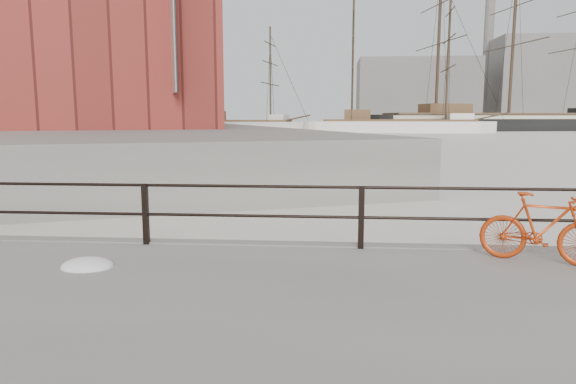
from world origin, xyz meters
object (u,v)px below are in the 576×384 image
(schooner_mid, at_px, (398,132))
(schooner_left, at_px, (241,131))
(bicycle, at_px, (543,228))
(barque_black, at_px, (508,131))
(workboat_near, at_px, (8,149))
(workboat_far, at_px, (89,140))

(schooner_mid, height_order, schooner_left, schooner_mid)
(bicycle, xyz_separation_m, barque_black, (27.68, 84.18, -0.86))
(schooner_mid, xyz_separation_m, workboat_near, (-34.96, -43.50, 0.00))
(barque_black, bearing_deg, schooner_mid, -164.65)
(workboat_near, bearing_deg, schooner_left, 49.22)
(barque_black, height_order, workboat_far, barque_black)
(barque_black, xyz_separation_m, workboat_far, (-55.77, -39.56, 0.00))
(bicycle, xyz_separation_m, workboat_near, (-27.42, 29.82, -0.86))
(barque_black, xyz_separation_m, schooner_left, (-45.63, -4.99, 0.00))
(bicycle, distance_m, workboat_far, 52.73)
(barque_black, bearing_deg, workboat_near, -148.38)
(schooner_mid, height_order, workboat_far, schooner_mid)
(workboat_near, relative_size, workboat_far, 1.16)
(schooner_left, bearing_deg, workboat_far, -96.54)
(schooner_left, distance_m, workboat_far, 36.03)
(bicycle, height_order, barque_black, barque_black)
(barque_black, height_order, schooner_left, barque_black)
(schooner_left, bearing_deg, workboat_near, -91.05)
(workboat_far, bearing_deg, barque_black, 3.96)
(bicycle, relative_size, schooner_left, 0.07)
(schooner_left, bearing_deg, bicycle, -67.43)
(bicycle, height_order, schooner_mid, schooner_mid)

